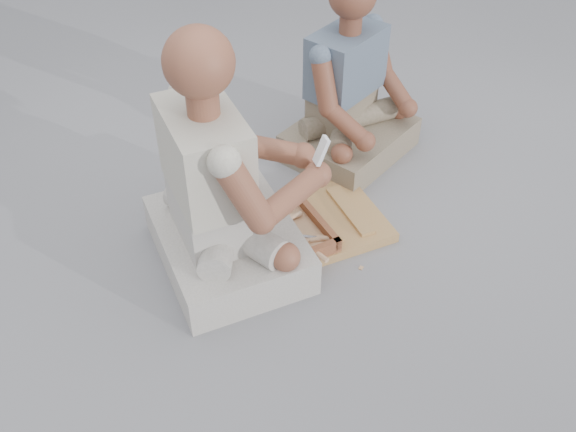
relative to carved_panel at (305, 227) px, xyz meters
name	(u,v)px	position (x,y,z in m)	size (l,w,h in m)	color
ground	(326,285)	(-0.04, -0.32, -0.02)	(60.00, 60.00, 0.00)	gray
carved_panel	(305,227)	(0.00, 0.00, 0.00)	(0.65, 0.44, 0.04)	olive
tool_tray	(270,238)	(-0.18, -0.05, 0.04)	(0.50, 0.42, 0.06)	brown
chisel_0	(290,218)	(-0.06, 0.02, 0.06)	(0.22, 0.06, 0.02)	silver
chisel_1	(265,258)	(-0.24, -0.17, 0.06)	(0.12, 0.20, 0.02)	silver
chisel_2	(296,238)	(-0.08, -0.10, 0.05)	(0.15, 0.18, 0.02)	silver
chisel_3	(252,216)	(-0.21, 0.08, 0.06)	(0.06, 0.22, 0.02)	silver
chisel_4	(270,236)	(-0.18, -0.06, 0.06)	(0.15, 0.18, 0.02)	silver
chisel_5	(317,253)	(-0.04, -0.22, 0.06)	(0.10, 0.21, 0.02)	silver
chisel_6	(286,224)	(-0.09, -0.02, 0.06)	(0.16, 0.18, 0.02)	silver
chisel_7	(258,233)	(-0.22, -0.02, 0.06)	(0.17, 0.16, 0.02)	silver
chisel_8	(320,238)	(0.01, -0.13, 0.05)	(0.20, 0.12, 0.02)	silver
chisel_9	(309,241)	(-0.04, -0.13, 0.05)	(0.22, 0.05, 0.02)	silver
chisel_10	(271,226)	(-0.15, 0.02, 0.05)	(0.09, 0.21, 0.02)	silver
chisel_11	(275,226)	(-0.14, -0.01, 0.06)	(0.08, 0.22, 0.02)	silver
wood_chip_0	(289,299)	(-0.20, -0.33, -0.02)	(0.02, 0.01, 0.00)	tan
wood_chip_1	(326,246)	(0.04, -0.11, -0.02)	(0.02, 0.01, 0.00)	tan
wood_chip_2	(316,263)	(-0.03, -0.19, -0.02)	(0.02, 0.01, 0.00)	tan
wood_chip_3	(361,268)	(0.12, -0.28, -0.02)	(0.02, 0.01, 0.00)	tan
wood_chip_4	(315,187)	(0.16, 0.25, -0.02)	(0.02, 0.01, 0.00)	tan
wood_chip_5	(248,221)	(-0.20, 0.15, -0.02)	(0.02, 0.01, 0.00)	tan
wood_chip_6	(279,192)	(-0.01, 0.28, -0.02)	(0.02, 0.01, 0.00)	tan
wood_chip_7	(232,216)	(-0.26, 0.20, -0.02)	(0.02, 0.01, 0.00)	tan
wood_chip_8	(309,276)	(-0.09, -0.25, -0.02)	(0.02, 0.01, 0.00)	tan
wood_chip_9	(256,245)	(-0.22, 0.00, -0.02)	(0.02, 0.01, 0.00)	tan
wood_chip_10	(247,297)	(-0.35, -0.26, -0.02)	(0.02, 0.01, 0.00)	tan
wood_chip_11	(334,226)	(0.13, -0.02, -0.02)	(0.02, 0.01, 0.00)	tan
craftsman	(222,194)	(-0.35, -0.04, 0.32)	(0.68, 0.66, 1.00)	#BAB3AC
companion	(350,99)	(0.41, 0.46, 0.27)	(0.71, 0.67, 0.88)	gray
mobile_phone	(321,151)	(0.02, -0.09, 0.45)	(0.05, 0.05, 0.11)	white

